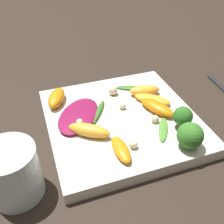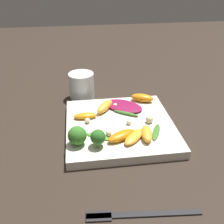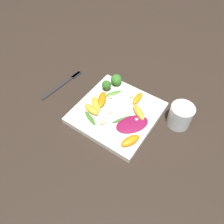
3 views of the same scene
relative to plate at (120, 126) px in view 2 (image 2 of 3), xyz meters
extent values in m
plane|color=#2D231C|center=(0.00, 0.00, -0.01)|extent=(2.40, 2.40, 0.00)
cube|color=silver|center=(0.00, 0.00, 0.00)|extent=(0.27, 0.27, 0.02)
cylinder|color=silver|center=(-0.09, 0.19, 0.03)|extent=(0.08, 0.08, 0.08)
cube|color=#262628|center=(0.00, -0.26, -0.01)|extent=(0.20, 0.03, 0.01)
cube|color=#262628|center=(-0.08, -0.25, -0.01)|extent=(0.05, 0.02, 0.01)
ellipsoid|color=maroon|center=(0.02, 0.07, 0.02)|extent=(0.13, 0.12, 0.01)
ellipsoid|color=#FCAD33|center=(0.05, -0.07, 0.02)|extent=(0.03, 0.07, 0.02)
ellipsoid|color=#FCAD33|center=(0.02, -0.07, 0.02)|extent=(0.07, 0.07, 0.01)
ellipsoid|color=orange|center=(0.08, 0.10, 0.02)|extent=(0.07, 0.05, 0.02)
ellipsoid|color=orange|center=(-0.01, -0.07, 0.02)|extent=(0.08, 0.06, 0.02)
ellipsoid|color=#FCAD33|center=(-0.03, 0.07, 0.02)|extent=(0.06, 0.07, 0.02)
ellipsoid|color=orange|center=(-0.08, 0.03, 0.02)|extent=(0.06, 0.02, 0.01)
cylinder|color=#7A9E51|center=(-0.06, -0.09, 0.02)|extent=(0.01, 0.01, 0.02)
sphere|color=#2D6B23|center=(-0.06, -0.09, 0.04)|extent=(0.03, 0.03, 0.03)
cylinder|color=#7A9E51|center=(-0.11, -0.07, 0.02)|extent=(0.01, 0.01, 0.01)
sphere|color=#387A28|center=(-0.11, -0.07, 0.03)|extent=(0.04, 0.04, 0.04)
ellipsoid|color=#3D7528|center=(0.08, -0.05, 0.01)|extent=(0.04, 0.07, 0.01)
ellipsoid|color=#3D7528|center=(0.02, 0.04, 0.01)|extent=(0.07, 0.05, 0.01)
ellipsoid|color=#518E33|center=(-0.06, -0.05, 0.01)|extent=(0.06, 0.05, 0.00)
sphere|color=beige|center=(-0.08, 0.01, 0.02)|extent=(0.01, 0.01, 0.01)
sphere|color=beige|center=(0.00, 0.08, 0.02)|extent=(0.01, 0.01, 0.01)
sphere|color=beige|center=(0.07, -0.01, 0.02)|extent=(0.02, 0.02, 0.02)
sphere|color=beige|center=(0.02, -0.01, 0.02)|extent=(0.01, 0.01, 0.01)
sphere|color=beige|center=(-0.03, -0.05, 0.02)|extent=(0.01, 0.01, 0.01)
camera|label=1|loc=(-0.35, 0.14, 0.31)|focal=42.00mm
camera|label=2|loc=(-0.10, -0.54, 0.37)|focal=42.00mm
camera|label=3|loc=(0.40, 0.25, 0.59)|focal=35.00mm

